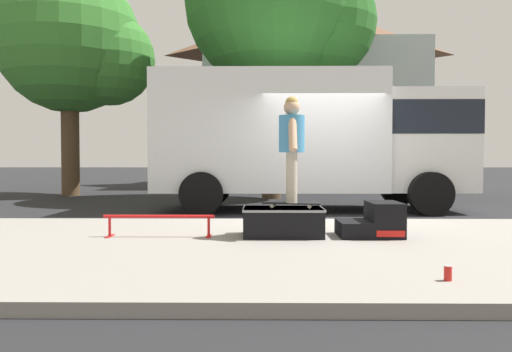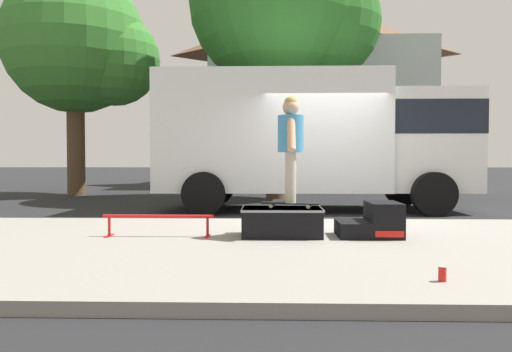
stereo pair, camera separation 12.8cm
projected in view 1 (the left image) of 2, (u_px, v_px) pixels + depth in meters
The scene contains 12 objects.
ground_plane at pixel (331, 222), 8.94m from camera, with size 140.00×140.00×0.00m, color black.
sidewalk_slab at pixel (366, 248), 5.94m from camera, with size 50.00×5.00×0.12m, color gray.
skate_box at pixel (283, 221), 6.51m from camera, with size 1.07×0.69×0.38m.
kicker_ramp at pixel (375, 222), 6.50m from camera, with size 0.82×0.68×0.46m.
grind_rail at pixel (159, 220), 6.46m from camera, with size 1.48×0.28×0.29m.
skateboard at pixel (292, 203), 6.54m from camera, with size 0.80×0.34×0.07m.
skater_kid at pixel (292, 140), 6.51m from camera, with size 0.35×0.73×1.42m.
soda_can at pixel (448, 273), 4.10m from camera, with size 0.07×0.07×0.13m.
box_truck at pixel (311, 135), 11.09m from camera, with size 6.91×2.63×3.05m.
street_tree_main at pixel (282, 7), 14.30m from camera, with size 5.63×5.12×8.37m.
street_tree_neighbour at pixel (77, 46), 15.53m from camera, with size 5.00×4.54×7.20m.
house_behind at pixel (309, 93), 22.51m from camera, with size 9.54×8.22×8.40m.
Camera 1 is at (-1.27, -8.93, 1.13)m, focal length 34.18 mm.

